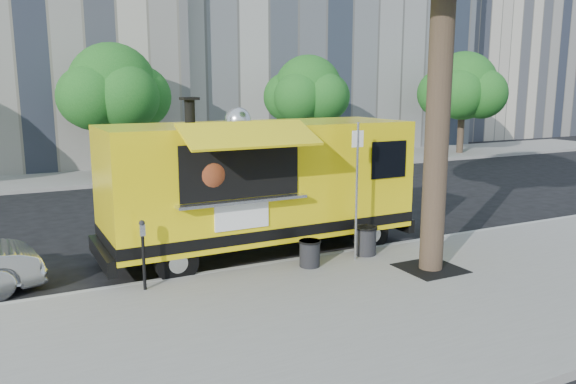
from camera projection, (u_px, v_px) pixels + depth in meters
name	position (u px, v px, depth m)	size (l,w,h in m)	color
ground	(262.00, 256.00, 13.04)	(120.00, 120.00, 0.00)	black
sidewalk	(358.00, 315.00, 9.52)	(60.00, 6.00, 0.15)	gray
curb	(279.00, 264.00, 12.21)	(60.00, 0.14, 0.16)	#999993
far_sidewalk	(138.00, 174.00, 24.87)	(60.00, 5.00, 0.15)	gray
building_right	(476.00, 35.00, 45.87)	(16.00, 12.00, 16.00)	beige
tree_well	(430.00, 268.00, 11.70)	(1.20, 1.20, 0.02)	black
far_tree_b	(113.00, 88.00, 23.03)	(3.60, 3.60, 5.50)	#33261C
far_tree_c	(308.00, 90.00, 26.76)	(3.24, 3.24, 5.21)	#33261C
far_tree_d	(463.00, 86.00, 31.33)	(3.78, 3.78, 5.64)	#33261C
sign_post	(357.00, 183.00, 12.02)	(0.28, 0.06, 3.00)	silver
parking_meter	(143.00, 247.00, 10.35)	(0.11, 0.11, 1.33)	black
food_truck	(259.00, 183.00, 12.88)	(7.40, 3.50, 3.64)	yellow
trash_bin_left	(310.00, 252.00, 11.80)	(0.47, 0.47, 0.56)	black
trash_bin_right	(365.00, 240.00, 12.63)	(0.54, 0.54, 0.64)	black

